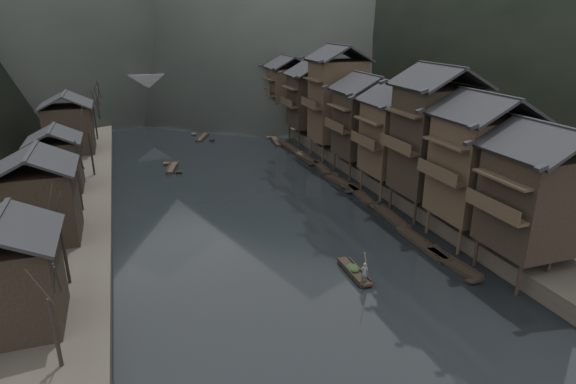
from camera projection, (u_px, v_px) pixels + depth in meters
name	position (u px, v px, depth m)	size (l,w,h in m)	color
water	(295.00, 262.00, 41.59)	(300.00, 300.00, 0.00)	black
right_bank	(402.00, 128.00, 87.52)	(40.00, 200.00, 1.80)	#2D2823
stilt_houses	(372.00, 110.00, 60.94)	(9.00, 67.60, 16.54)	black
left_houses	(51.00, 159.00, 51.27)	(8.10, 53.20, 8.73)	black
bare_trees	(89.00, 132.00, 59.54)	(3.93, 72.45, 7.86)	black
moored_sampans	(339.00, 182.00, 61.23)	(3.32, 52.84, 0.47)	black
midriver_boats	(198.00, 140.00, 82.11)	(12.74, 31.64, 0.45)	black
stone_bridge	(183.00, 90.00, 103.84)	(40.00, 6.00, 9.00)	#4C4C4F
hero_sampan	(354.00, 272.00, 39.56)	(1.08, 4.87, 0.43)	black
cargo_heap	(353.00, 265.00, 39.57)	(1.07, 1.40, 0.64)	black
boatman	(365.00, 270.00, 37.69)	(0.62, 0.41, 1.71)	#505153
bamboo_pole	(369.00, 237.00, 36.80)	(0.06, 0.06, 4.31)	#8C7A51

